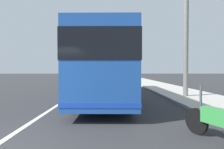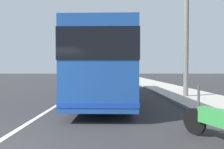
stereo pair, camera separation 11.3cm
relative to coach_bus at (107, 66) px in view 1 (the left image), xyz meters
name	(u,v)px [view 1 (the left image)]	position (x,y,z in m)	size (l,w,h in m)	color
sidewalk_curb	(181,93)	(1.85, -5.29, -1.88)	(110.00, 3.60, 0.14)	#B2ADA3
lane_divider_line	(75,94)	(1.85, 2.33, -1.95)	(110.00, 0.16, 0.01)	silver
coach_bus	(107,66)	(0.00, 0.00, 0.00)	(11.60, 2.75, 3.38)	#1E4C9E
car_ahead_same_lane	(106,78)	(13.56, 0.36, -1.30)	(4.13, 1.85, 1.37)	gray
car_behind_bus	(108,74)	(39.94, 0.30, -1.25)	(4.10, 2.14, 1.48)	gray
car_oncoming	(94,74)	(39.04, 4.26, -1.26)	(4.15, 1.96, 1.41)	#2D7238
car_far_distant	(111,74)	(44.82, -0.32, -1.22)	(4.36, 2.06, 1.52)	#2D7238
utility_pole	(186,40)	(-0.29, -4.74, 1.53)	(0.28, 0.28, 6.95)	slate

